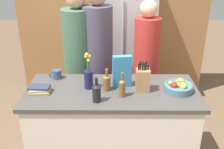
% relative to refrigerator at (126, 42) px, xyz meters
% --- Properties ---
extents(kitchen_island, '(1.65, 0.72, 0.94)m').
position_rel_refrigerator_xyz_m(kitchen_island, '(-0.19, -1.36, -0.50)').
color(kitchen_island, silver).
rests_on(kitchen_island, ground_plane).
extents(back_wall_wood, '(2.85, 0.12, 2.60)m').
position_rel_refrigerator_xyz_m(back_wall_wood, '(-0.19, 0.36, 0.33)').
color(back_wall_wood, '#9E6B3D').
rests_on(back_wall_wood, ground_plane).
extents(refrigerator, '(0.76, 0.62, 1.95)m').
position_rel_refrigerator_xyz_m(refrigerator, '(0.00, 0.00, 0.00)').
color(refrigerator, '#B7B7BC').
rests_on(refrigerator, ground_plane).
extents(fruit_bowl, '(0.27, 0.27, 0.11)m').
position_rel_refrigerator_xyz_m(fruit_bowl, '(0.44, -1.38, 0.01)').
color(fruit_bowl, slate).
rests_on(fruit_bowl, kitchen_island).
extents(knife_block, '(0.13, 0.11, 0.30)m').
position_rel_refrigerator_xyz_m(knife_block, '(0.10, -1.37, 0.07)').
color(knife_block, '#A87A4C').
rests_on(knife_block, kitchen_island).
extents(flower_vase, '(0.08, 0.08, 0.37)m').
position_rel_refrigerator_xyz_m(flower_vase, '(-0.41, -1.32, 0.08)').
color(flower_vase, '#191E4C').
rests_on(flower_vase, kitchen_island).
extents(cereal_box, '(0.19, 0.09, 0.31)m').
position_rel_refrigerator_xyz_m(cereal_box, '(-0.09, -1.28, 0.12)').
color(cereal_box, teal).
rests_on(cereal_box, kitchen_island).
extents(coffee_mug, '(0.12, 0.09, 0.09)m').
position_rel_refrigerator_xyz_m(coffee_mug, '(-0.76, -1.11, 0.01)').
color(coffee_mug, '#334770').
rests_on(coffee_mug, kitchen_island).
extents(book_stack, '(0.20, 0.14, 0.06)m').
position_rel_refrigerator_xyz_m(book_stack, '(-0.86, -1.41, -0.01)').
color(book_stack, '#99844C').
rests_on(book_stack, kitchen_island).
extents(bottle_oil, '(0.07, 0.07, 0.23)m').
position_rel_refrigerator_xyz_m(bottle_oil, '(-0.32, -1.57, 0.05)').
color(bottle_oil, black).
rests_on(bottle_oil, kitchen_island).
extents(bottle_vinegar, '(0.06, 0.06, 0.23)m').
position_rel_refrigerator_xyz_m(bottle_vinegar, '(-0.10, -1.48, 0.05)').
color(bottle_vinegar, brown).
rests_on(bottle_vinegar, kitchen_island).
extents(bottle_wine, '(0.07, 0.07, 0.22)m').
position_rel_refrigerator_xyz_m(bottle_wine, '(-0.24, -1.36, 0.05)').
color(bottle_wine, brown).
rests_on(bottle_wine, kitchen_island).
extents(person_at_sink, '(0.35, 0.35, 1.78)m').
position_rel_refrigerator_xyz_m(person_at_sink, '(-0.58, -0.70, 0.03)').
color(person_at_sink, '#383842').
rests_on(person_at_sink, ground_plane).
extents(person_in_blue, '(0.34, 0.34, 1.82)m').
position_rel_refrigerator_xyz_m(person_in_blue, '(-0.35, -0.70, 0.06)').
color(person_in_blue, '#383842').
rests_on(person_in_blue, ground_plane).
extents(person_in_red_tee, '(0.29, 0.29, 1.68)m').
position_rel_refrigerator_xyz_m(person_in_red_tee, '(0.20, -0.71, -0.02)').
color(person_in_red_tee, '#383842').
rests_on(person_in_red_tee, ground_plane).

